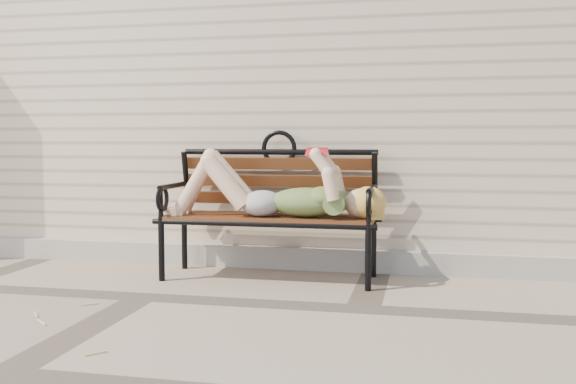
# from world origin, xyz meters

# --- Properties ---
(ground) EXTENTS (80.00, 80.00, 0.00)m
(ground) POSITION_xyz_m (0.00, 0.00, 0.00)
(ground) COLOR gray
(ground) RESTS_ON ground
(house_wall) EXTENTS (8.00, 4.00, 3.00)m
(house_wall) POSITION_xyz_m (0.00, 3.00, 1.50)
(house_wall) COLOR #C6B29A
(house_wall) RESTS_ON ground
(foundation_strip) EXTENTS (8.00, 0.10, 0.15)m
(foundation_strip) POSITION_xyz_m (0.00, 0.97, 0.07)
(foundation_strip) COLOR #ACA59B
(foundation_strip) RESTS_ON ground
(garden_bench) EXTENTS (1.48, 0.59, 0.96)m
(garden_bench) POSITION_xyz_m (0.59, 0.71, 0.54)
(garden_bench) COLOR black
(garden_bench) RESTS_ON ground
(reading_woman) EXTENTS (1.40, 0.32, 0.44)m
(reading_woman) POSITION_xyz_m (0.60, 0.60, 0.57)
(reading_woman) COLOR #0A3C47
(reading_woman) RESTS_ON ground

